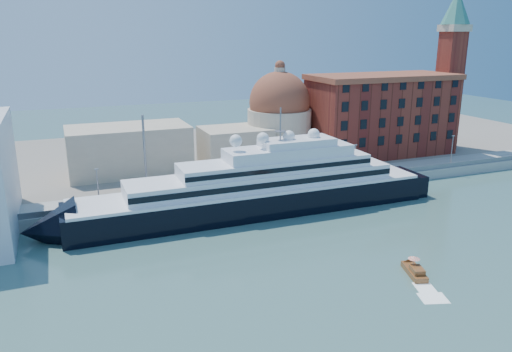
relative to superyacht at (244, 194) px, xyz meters
name	(u,v)px	position (x,y,z in m)	size (l,w,h in m)	color
ground	(301,256)	(1.87, -23.00, -4.43)	(400.00, 400.00, 0.00)	#365D58
quay	(235,192)	(1.87, 11.00, -3.18)	(180.00, 10.00, 2.50)	gray
land	(190,155)	(1.87, 52.00, -3.43)	(260.00, 72.00, 2.00)	slate
quay_fence	(241,190)	(1.87, 6.50, -1.33)	(180.00, 0.10, 1.20)	slate
superyacht	(244,194)	(0.00, 0.00, 0.00)	(85.96, 11.92, 25.69)	black
water_taxi	(415,271)	(15.35, -35.60, -3.71)	(3.95, 6.68, 3.01)	brown
warehouse	(381,114)	(53.87, 29.00, 9.36)	(43.00, 19.00, 23.25)	maroon
campanile	(451,60)	(77.87, 29.00, 24.32)	(8.40, 8.40, 47.00)	maroon
church	(227,131)	(8.26, 34.72, 6.47)	(66.00, 18.00, 25.50)	beige
lamp_posts	(181,163)	(-10.80, 9.27, 5.41)	(120.80, 2.40, 18.00)	slate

